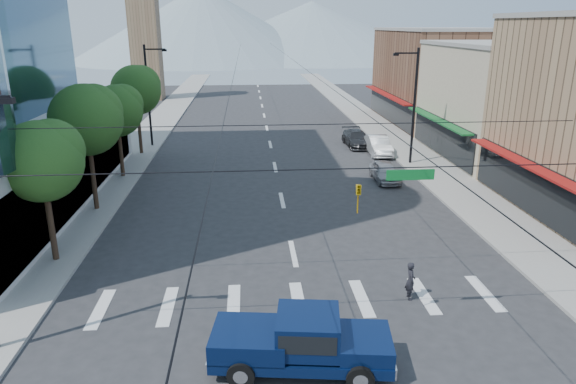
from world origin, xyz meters
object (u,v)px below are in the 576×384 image
parked_car_near (385,171)px  parked_car_far (357,138)px  pedestrian (410,281)px  parked_car_mid (378,145)px  pickup_truck (301,341)px

parked_car_near → parked_car_far: bearing=88.6°
pedestrian → parked_car_mid: bearing=-8.7°
parked_car_far → pickup_truck: bearing=-107.1°
pedestrian → parked_car_far: (3.52, 27.31, -0.08)m
pickup_truck → pedestrian: (4.88, 4.09, -0.23)m
parked_car_mid → parked_car_far: parked_car_mid is taller
pedestrian → parked_car_far: size_ratio=0.32×
pickup_truck → parked_car_far: size_ratio=1.22×
parked_car_near → parked_car_far: 10.95m
parked_car_near → parked_car_far: parked_car_far is taller
pickup_truck → parked_car_near: bearing=75.8°
parked_car_near → parked_car_far: size_ratio=0.81×
pedestrian → parked_car_near: bearing=-8.9°
parked_car_mid → pedestrian: bearing=-99.3°
pedestrian → pickup_truck: bearing=132.4°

